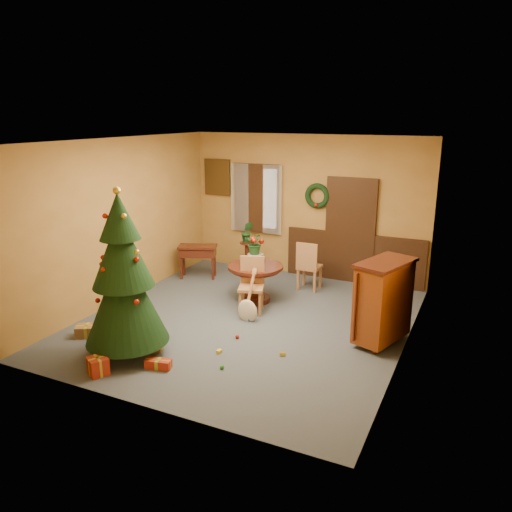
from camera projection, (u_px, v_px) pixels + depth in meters
The scene contains 21 objects.
room_envelope at pixel (315, 224), 10.17m from camera, with size 5.50×5.50×5.50m.
dining_table at pixel (255, 276), 8.95m from camera, with size 0.99×0.99×0.68m.
urn at pixel (255, 260), 8.86m from camera, with size 0.29×0.29×0.21m, color slate.
centerpiece_plant at pixel (255, 243), 8.78m from camera, with size 0.35×0.31×0.39m, color #1E4C23.
chair_near at pixel (252, 283), 8.50m from camera, with size 0.52×0.52×0.95m.
chair_far at pixel (308, 265), 9.51m from camera, with size 0.42×0.42×0.96m.
guitar at pixel (247, 297), 8.11m from camera, with size 0.35×0.16×0.82m, color beige, non-canonical shape.
plant_stand at pixel (247, 256), 10.19m from camera, with size 0.30×0.30×0.77m.
stand_plant at pixel (247, 232), 10.05m from camera, with size 0.24×0.19×0.43m, color #19471E.
christmas_tree at pixel (124, 278), 6.78m from camera, with size 1.15×1.15×2.38m.
writing_desk at pixel (198, 254), 10.24m from camera, with size 0.86×0.64×0.69m.
sideboard at pixel (383, 300), 7.26m from camera, with size 0.81×1.10×1.27m.
gift_a at pixel (87, 331), 7.63m from camera, with size 0.40×0.37×0.18m.
gift_b at pixel (98, 366), 6.51m from camera, with size 0.32×0.32×0.24m.
gift_c at pixel (153, 345), 7.18m from camera, with size 0.33×0.28×0.15m.
gift_d at pixel (158, 364), 6.68m from camera, with size 0.37×0.22×0.12m.
toy_a at pixel (251, 320), 8.19m from camera, with size 0.08×0.05×0.05m, color #214C91.
toy_b at pixel (222, 367), 6.66m from camera, with size 0.06×0.06×0.06m, color #248426.
toy_c at pixel (219, 351), 7.10m from camera, with size 0.08×0.05×0.05m, color yellow.
toy_d at pixel (237, 337), 7.56m from camera, with size 0.06×0.06×0.06m, color #A8190B.
toy_e at pixel (283, 354), 7.03m from camera, with size 0.08×0.05×0.05m, color gold.
Camera 1 is at (3.38, -6.81, 3.30)m, focal length 35.00 mm.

